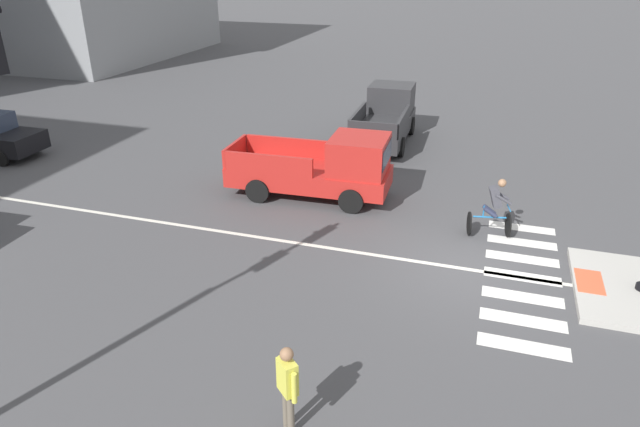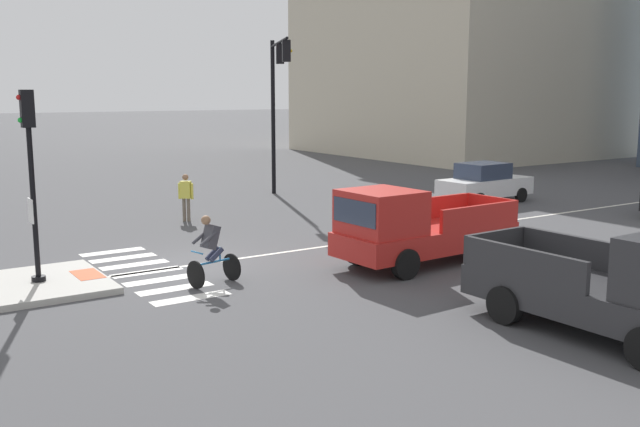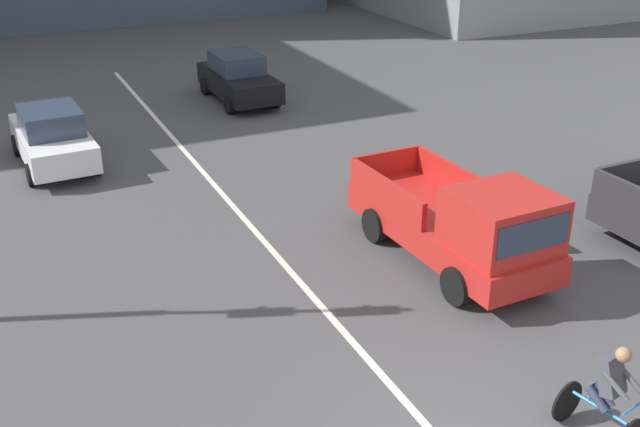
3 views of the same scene
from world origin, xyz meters
name	(u,v)px [view 3 (image 3 of 3)]	position (x,y,z in m)	size (l,w,h in m)	color
lane_centre_line	(230,203)	(-0.05, 10.00, 0.00)	(0.14, 28.00, 0.01)	silver
car_black_eastbound_distant	(238,78)	(3.10, 18.28, 0.81)	(1.91, 4.13, 1.64)	black
car_white_westbound_distant	(53,137)	(-3.55, 14.47, 0.81)	(1.99, 4.18, 1.64)	white
pickup_truck_red_eastbound_mid	(463,225)	(3.17, 4.88, 0.98)	(2.22, 5.18, 2.08)	red
cyclist	(607,392)	(2.04, -0.33, 0.87)	(0.87, 1.20, 1.68)	black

